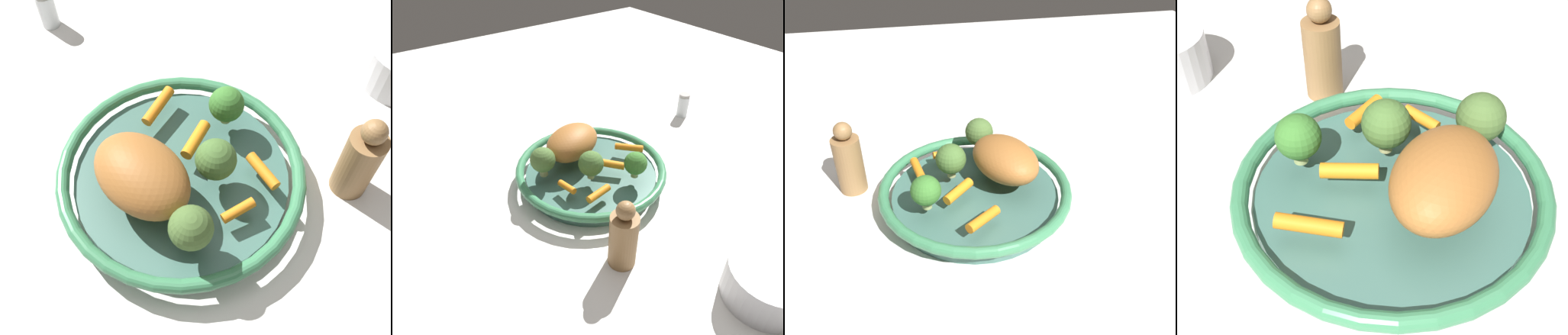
# 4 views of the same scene
# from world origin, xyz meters

# --- Properties ---
(ground_plane) EXTENTS (2.46, 2.46, 0.00)m
(ground_plane) POSITION_xyz_m (0.00, 0.00, 0.00)
(ground_plane) COLOR silver
(serving_bowl) EXTENTS (0.36, 0.36, 0.05)m
(serving_bowl) POSITION_xyz_m (0.00, 0.00, 0.03)
(serving_bowl) COLOR #3D665B
(serving_bowl) RESTS_ON ground_plane
(roast_chicken_piece) EXTENTS (0.18, 0.15, 0.07)m
(roast_chicken_piece) POSITION_xyz_m (0.01, -0.06, 0.09)
(roast_chicken_piece) COLOR #9D602B
(roast_chicken_piece) RESTS_ON serving_bowl
(baby_carrot_right) EXTENTS (0.06, 0.07, 0.02)m
(baby_carrot_right) POSITION_xyz_m (-0.11, 0.01, 0.06)
(baby_carrot_right) COLOR orange
(baby_carrot_right) RESTS_ON serving_bowl
(baby_carrot_back) EXTENTS (0.06, 0.02, 0.02)m
(baby_carrot_back) POSITION_xyz_m (0.06, 0.10, 0.06)
(baby_carrot_back) COLOR orange
(baby_carrot_back) RESTS_ON serving_bowl
(baby_carrot_left) EXTENTS (0.06, 0.06, 0.02)m
(baby_carrot_left) POSITION_xyz_m (-0.03, 0.04, 0.06)
(baby_carrot_left) COLOR orange
(baby_carrot_left) RESTS_ON serving_bowl
(baby_carrot_center) EXTENTS (0.02, 0.05, 0.02)m
(baby_carrot_center) POSITION_xyz_m (0.10, 0.04, 0.06)
(baby_carrot_center) COLOR orange
(baby_carrot_center) RESTS_ON serving_bowl
(broccoli_floret_mid) EXTENTS (0.06, 0.06, 0.07)m
(broccoli_floret_mid) POSITION_xyz_m (0.03, 0.04, 0.09)
(broccoli_floret_mid) COLOR tan
(broccoli_floret_mid) RESTS_ON serving_bowl
(broccoli_floret_edge) EXTENTS (0.05, 0.05, 0.06)m
(broccoli_floret_edge) POSITION_xyz_m (-0.05, 0.09, 0.09)
(broccoli_floret_edge) COLOR #9AA666
(broccoli_floret_edge) RESTS_ON serving_bowl
(broccoli_floret_small) EXTENTS (0.06, 0.06, 0.07)m
(broccoli_floret_small) POSITION_xyz_m (0.11, -0.03, 0.09)
(broccoli_floret_small) COLOR tan
(broccoli_floret_small) RESTS_ON serving_bowl
(salt_shaker) EXTENTS (0.03, 0.03, 0.07)m
(salt_shaker) POSITION_xyz_m (-0.43, -0.09, 0.04)
(salt_shaker) COLOR silver
(salt_shaker) RESTS_ON ground_plane
(pepper_mill) EXTENTS (0.05, 0.05, 0.15)m
(pepper_mill) POSITION_xyz_m (0.10, 0.23, 0.07)
(pepper_mill) COLOR olive
(pepper_mill) RESTS_ON ground_plane
(saucepan) EXTENTS (0.21, 0.16, 0.07)m
(saucepan) POSITION_xyz_m (-0.05, 0.43, 0.04)
(saucepan) COLOR silver
(saucepan) RESTS_ON ground_plane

